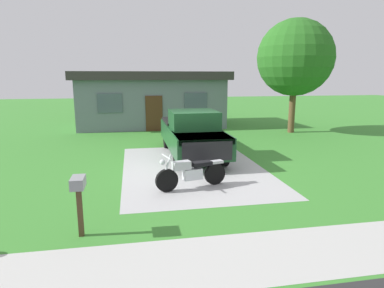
{
  "coord_description": "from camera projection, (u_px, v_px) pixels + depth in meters",
  "views": [
    {
      "loc": [
        -2.08,
        -11.18,
        3.23
      ],
      "look_at": [
        -0.05,
        -0.08,
        0.9
      ],
      "focal_mm": 30.82,
      "sensor_mm": 36.0,
      "label": 1
    }
  ],
  "objects": [
    {
      "name": "shade_tree",
      "position": [
        295.0,
        58.0,
        18.45
      ],
      "size": [
        4.26,
        4.26,
        6.37
      ],
      "color": "brown",
      "rests_on": "ground"
    },
    {
      "name": "mailbox",
      "position": [
        79.0,
        191.0,
        6.6
      ],
      "size": [
        0.26,
        0.48,
        1.26
      ],
      "color": "#4C3823",
      "rests_on": "ground"
    },
    {
      "name": "pickup_truck",
      "position": [
        191.0,
        133.0,
        13.53
      ],
      "size": [
        2.03,
        5.64,
        1.9
      ],
      "color": "black",
      "rests_on": "ground"
    },
    {
      "name": "sidewalk_strip",
      "position": [
        253.0,
        256.0,
        6.01
      ],
      "size": [
        36.0,
        1.8,
        0.01
      ],
      "primitive_type": "cube",
      "color": "#B8B8B3",
      "rests_on": "ground"
    },
    {
      "name": "driveway_pad",
      "position": [
        193.0,
        168.0,
        11.79
      ],
      "size": [
        4.92,
        7.32,
        0.01
      ],
      "primitive_type": "cube",
      "color": "#AFAFAF",
      "rests_on": "ground"
    },
    {
      "name": "neighbor_house",
      "position": [
        151.0,
        98.0,
        21.8
      ],
      "size": [
        9.6,
        5.6,
        3.5
      ],
      "color": "slate",
      "rests_on": "ground"
    },
    {
      "name": "motorcycle",
      "position": [
        191.0,
        172.0,
        9.61
      ],
      "size": [
        2.17,
        0.88,
        1.09
      ],
      "color": "black",
      "rests_on": "ground"
    },
    {
      "name": "ground_plane",
      "position": [
        193.0,
        168.0,
        11.79
      ],
      "size": [
        80.0,
        80.0,
        0.0
      ],
      "primitive_type": "plane",
      "color": "#3C8630"
    }
  ]
}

